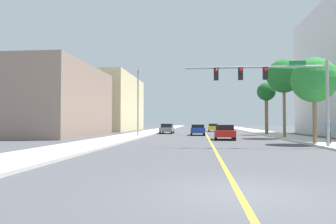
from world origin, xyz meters
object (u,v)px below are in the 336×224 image
Objects in this scene: palm_mid at (284,76)px; pedestrian at (328,132)px; traffic_signal_mast at (276,82)px; palm_far at (266,93)px; street_lamp at (138,98)px; palm_near at (314,80)px; car_yellow at (213,127)px; car_red at (225,132)px; car_gray at (167,129)px; car_blue at (198,130)px.

palm_mid reaches higher than pedestrian.
palm_far is at bearing 79.91° from traffic_signal_mast.
street_lamp is 17.77m from palm_near.
street_lamp is 1.83× the size of car_yellow.
palm_far reaches higher than pedestrian.
street_lamp is 1.14× the size of palm_near.
traffic_signal_mast is 2.33× the size of car_yellow.
palm_far is 1.67× the size of car_yellow.
street_lamp is 4.26× the size of pedestrian.
palm_far is at bearing 90.04° from palm_mid.
pedestrian is at bearing -75.12° from car_yellow.
car_red is at bearing 50.78° from pedestrian.
palm_far is 18.80m from pedestrian.
palm_mid reaches higher than car_red.
palm_far is 15.07m from car_gray.
car_blue is (-2.71, -15.84, -0.01)m from car_yellow.
car_yellow is at bearing 94.42° from traffic_signal_mast.
traffic_signal_mast is 2.22× the size of car_gray.
palm_far is 1.70× the size of car_red.
pedestrian is (9.84, -16.64, 0.29)m from car_blue.
car_gray is at bearing 122.96° from palm_near.
traffic_signal_mast is 21.27m from palm_far.
car_yellow is at bearing 79.33° from car_blue.
car_red reaches higher than car_yellow.
palm_far reaches higher than car_red.
palm_far reaches higher than car_yellow.
car_blue is (-2.69, 9.87, -0.00)m from car_red.
street_lamp is at bearing 135.13° from traffic_signal_mast.
pedestrian reaches higher than car_blue.
palm_mid is (0.02, 8.74, 1.59)m from palm_near.
car_gray is 1.00× the size of car_blue.
palm_mid is at bearing 89.86° from palm_near.
palm_near is (15.63, -8.43, 0.65)m from street_lamp.
palm_near reaches higher than car_yellow.
street_lamp is 10.52m from car_blue.
palm_mid is (15.65, 0.31, 2.24)m from street_lamp.
traffic_signal_mast reaches higher than car_gray.
car_blue is at bearing 131.52° from car_gray.
pedestrian is (7.15, -6.77, 0.29)m from car_red.
street_lamp reaches higher than traffic_signal_mast.
street_lamp is 1.09× the size of palm_far.
car_red is at bearing -75.71° from car_blue.
palm_near is 1.64× the size of car_red.
palm_near is at bearing 123.48° from car_gray.
car_red is (-6.46, -2.72, -5.83)m from palm_mid.
traffic_signal_mast is at bearing -137.11° from palm_near.
street_lamp is at bearing -149.99° from palm_far.
street_lamp is at bearing 64.89° from pedestrian.
traffic_signal_mast is 6.22m from pedestrian.
car_red is 9.85m from pedestrian.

